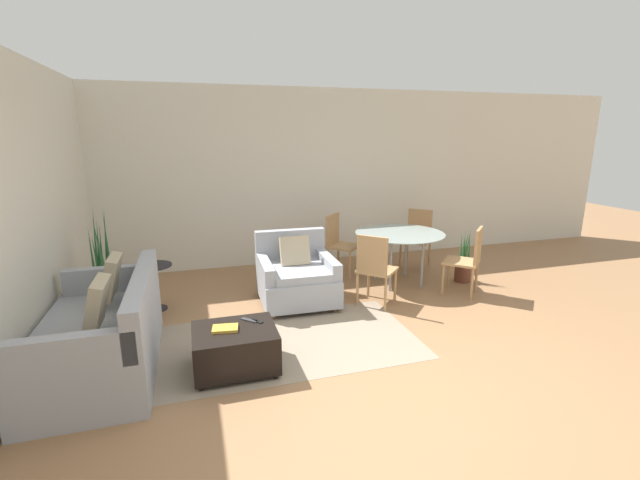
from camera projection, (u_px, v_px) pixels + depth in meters
name	position (u px, v px, depth m)	size (l,w,h in m)	color
ground_plane	(402.00, 382.00, 3.63)	(20.00, 20.00, 0.00)	#936B47
wall_back	(296.00, 178.00, 6.79)	(12.00, 0.06, 2.75)	beige
wall_left	(28.00, 211.00, 3.85)	(0.06, 12.00, 2.75)	beige
area_rug	(277.00, 343.00, 4.31)	(2.82, 1.49, 0.01)	gray
couch	(104.00, 337.00, 3.78)	(0.94, 1.74, 0.94)	#999EA8
armchair	(296.00, 276.00, 5.31)	(0.93, 0.96, 0.85)	#999EA8
ottoman	(235.00, 347.00, 3.79)	(0.72, 0.59, 0.39)	black
book_stack	(225.00, 329.00, 3.74)	(0.24, 0.18, 0.03)	gold
tv_remote_primary	(257.00, 321.00, 3.92)	(0.11, 0.15, 0.01)	black
tv_remote_secondary	(249.00, 320.00, 3.93)	(0.15, 0.15, 0.01)	#333338
potted_plant	(105.00, 289.00, 4.91)	(0.33, 0.33, 1.27)	brown
side_table	(155.00, 278.00, 5.05)	(0.41, 0.41, 0.56)	black
dining_table	(400.00, 238.00, 5.89)	(1.22, 1.22, 0.73)	#8C9E99
dining_chair_near_left	(375.00, 265.00, 5.13)	(0.59, 0.59, 0.90)	tan
dining_chair_near_right	(469.00, 257.00, 5.50)	(0.59, 0.59, 0.90)	tan
dining_chair_far_left	(339.00, 240.00, 6.35)	(0.59, 0.59, 0.90)	tan
dining_chair_far_right	(418.00, 234.00, 6.72)	(0.59, 0.59, 0.90)	tan
potted_plant_small	(464.00, 265.00, 6.08)	(0.23, 0.23, 0.76)	brown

